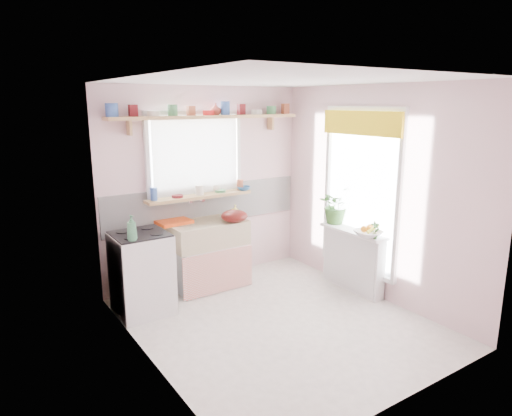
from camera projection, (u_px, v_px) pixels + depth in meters
room at (281, 179)px, 5.62m from camera, size 3.20×3.20×3.20m
sink_unit at (208, 254)px, 5.74m from camera, size 0.95×0.65×1.11m
cooker at (142, 273)px, 5.03m from camera, size 0.58×0.58×0.93m
radiator_ledge at (353, 259)px, 5.65m from camera, size 0.22×0.95×0.78m
windowsill at (200, 196)px, 5.74m from camera, size 1.40×0.22×0.04m
pine_shelf at (209, 117)px, 5.59m from camera, size 2.52×0.24×0.04m
shelf_crockery at (209, 111)px, 5.57m from camera, size 2.47×0.11×0.12m
sill_crockery at (199, 190)px, 5.72m from camera, size 1.35×0.11×0.12m
dish_tray at (174, 222)px, 5.57m from camera, size 0.42×0.33×0.04m
colander at (234, 216)px, 5.63m from camera, size 0.37×0.37×0.15m
jade_plant at (335, 205)px, 5.84m from camera, size 0.53×0.49×0.47m
fruit_bowl at (368, 234)px, 5.27m from camera, size 0.33×0.33×0.08m
herb_pot at (375, 230)px, 5.17m from camera, size 0.12×0.10×0.21m
soap_bottle_sink at (235, 212)px, 5.79m from camera, size 0.10×0.10×0.18m
sill_cup at (216, 188)px, 5.92m from camera, size 0.13×0.13×0.09m
sill_bowl at (244, 188)px, 6.01m from camera, size 0.19×0.19×0.05m
shelf_vase at (216, 109)px, 5.69m from camera, size 0.17×0.17×0.14m
cooker_bottle at (132, 228)px, 4.63m from camera, size 0.12×0.12×0.27m
fruit at (368, 228)px, 5.26m from camera, size 0.20×0.14×0.10m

